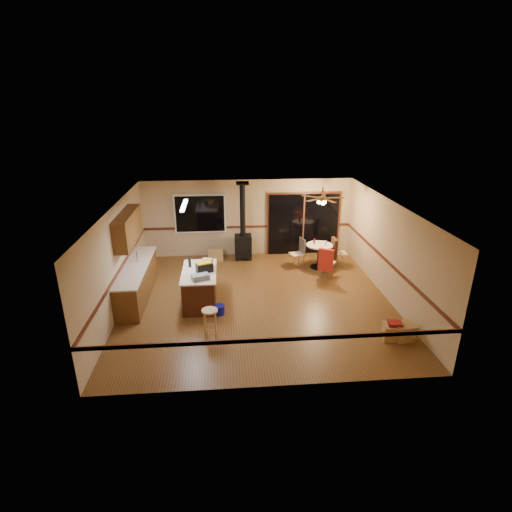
{
  "coord_description": "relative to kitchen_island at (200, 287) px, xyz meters",
  "views": [
    {
      "loc": [
        -0.84,
        -9.53,
        4.95
      ],
      "look_at": [
        0.0,
        0.3,
        1.15
      ],
      "focal_mm": 28.0,
      "sensor_mm": 36.0,
      "label": 1
    }
  ],
  "objects": [
    {
      "name": "box_small_red",
      "position": [
        4.38,
        -2.13,
        -0.07
      ],
      "size": [
        0.33,
        0.29,
        0.08
      ],
      "primitive_type": "cube",
      "rotation": [
        0.0,
        0.0,
        -0.19
      ],
      "color": "maroon",
      "rests_on": "box_corner_a"
    },
    {
      "name": "dining_table",
      "position": [
        3.66,
        2.08,
        0.08
      ],
      "size": [
        0.83,
        0.83,
        0.78
      ],
      "color": "black",
      "rests_on": "ground"
    },
    {
      "name": "blue_bucket",
      "position": [
        0.49,
        -0.67,
        -0.34
      ],
      "size": [
        0.31,
        0.31,
        0.23
      ],
      "primitive_type": "cylinder",
      "rotation": [
        0.0,
        0.0,
        -0.12
      ],
      "color": "#0D10B6",
      "rests_on": "floor"
    },
    {
      "name": "box_under_window",
      "position": [
        0.37,
        3.01,
        -0.26
      ],
      "size": [
        0.49,
        0.4,
        0.39
      ],
      "primitive_type": "cube",
      "rotation": [
        0.0,
        0.0,
        0.01
      ],
      "color": "#A07A47",
      "rests_on": "floor"
    },
    {
      "name": "floor",
      "position": [
        1.5,
        0.0,
        -0.45
      ],
      "size": [
        7.0,
        7.0,
        0.0
      ],
      "primitive_type": "plane",
      "color": "brown",
      "rests_on": "ground"
    },
    {
      "name": "ceiling",
      "position": [
        1.5,
        0.0,
        2.15
      ],
      "size": [
        7.0,
        7.0,
        0.0
      ],
      "primitive_type": "plane",
      "rotation": [
        3.14,
        0.0,
        0.0
      ],
      "color": "silver",
      "rests_on": "ground"
    },
    {
      "name": "upper_cabinets",
      "position": [
        -1.83,
        0.7,
        1.45
      ],
      "size": [
        0.35,
        2.0,
        0.8
      ],
      "primitive_type": "cube",
      "color": "brown",
      "rests_on": "ground"
    },
    {
      "name": "glass_cream",
      "position": [
        3.84,
        2.03,
        0.4
      ],
      "size": [
        0.07,
        0.07,
        0.14
      ],
      "primitive_type": "cylinder",
      "rotation": [
        0.0,
        0.0,
        0.17
      ],
      "color": "beige",
      "rests_on": "dining_table"
    },
    {
      "name": "wall_back",
      "position": [
        1.5,
        3.5,
        0.85
      ],
      "size": [
        7.0,
        0.0,
        7.0
      ],
      "primitive_type": "plane",
      "rotation": [
        1.57,
        0.0,
        0.0
      ],
      "color": "tan",
      "rests_on": "ground"
    },
    {
      "name": "box_corner_a",
      "position": [
        4.38,
        -2.13,
        -0.28
      ],
      "size": [
        0.52,
        0.47,
        0.35
      ],
      "primitive_type": "cube",
      "rotation": [
        0.0,
        0.0,
        -0.19
      ],
      "color": "#A07A47",
      "rests_on": "floor"
    },
    {
      "name": "box_corner_b",
      "position": [
        4.6,
        -2.15,
        -0.27
      ],
      "size": [
        0.5,
        0.44,
        0.37
      ],
      "primitive_type": "cube",
      "rotation": [
        0.0,
        0.0,
        0.12
      ],
      "color": "#A07A47",
      "rests_on": "floor"
    },
    {
      "name": "wood_stove",
      "position": [
        1.3,
        3.05,
        0.28
      ],
      "size": [
        0.55,
        0.5,
        2.52
      ],
      "color": "black",
      "rests_on": "ground"
    },
    {
      "name": "chair_left",
      "position": [
        3.06,
        2.21,
        0.14
      ],
      "size": [
        0.5,
        0.49,
        0.51
      ],
      "color": "#BCAD8B",
      "rests_on": "ground"
    },
    {
      "name": "toolbox_grey",
      "position": [
        0.06,
        -0.53,
        0.51
      ],
      "size": [
        0.47,
        0.37,
        0.13
      ],
      "primitive_type": "cube",
      "rotation": [
        0.0,
        0.0,
        0.37
      ],
      "color": "slate",
      "rests_on": "kitchen_island"
    },
    {
      "name": "chair_near",
      "position": [
        3.66,
        1.23,
        0.14
      ],
      "size": [
        0.6,
        0.61,
        0.7
      ],
      "color": "#BCAD8B",
      "rests_on": "ground"
    },
    {
      "name": "window",
      "position": [
        -0.1,
        3.45,
        1.05
      ],
      "size": [
        1.72,
        0.1,
        1.32
      ],
      "primitive_type": "cube",
      "color": "black",
      "rests_on": "ground"
    },
    {
      "name": "toolbox_black",
      "position": [
        0.15,
        -0.06,
        0.56
      ],
      "size": [
        0.46,
        0.35,
        0.23
      ],
      "primitive_type": "cube",
      "rotation": [
        0.0,
        0.0,
        0.35
      ],
      "color": "black",
      "rests_on": "kitchen_island"
    },
    {
      "name": "bottle_pink",
      "position": [
        0.11,
        0.3,
        0.56
      ],
      "size": [
        0.08,
        0.08,
        0.23
      ],
      "primitive_type": "cylinder",
      "rotation": [
        0.0,
        0.0,
        -0.05
      ],
      "color": "#D84C8C",
      "rests_on": "kitchen_island"
    },
    {
      "name": "toolbox_yellow_lid",
      "position": [
        0.15,
        -0.06,
        0.69
      ],
      "size": [
        0.43,
        0.32,
        0.03
      ],
      "primitive_type": "cube",
      "rotation": [
        0.0,
        0.0,
        0.35
      ],
      "color": "gold",
      "rests_on": "toolbox_black"
    },
    {
      "name": "glass_red",
      "position": [
        3.51,
        2.18,
        0.41
      ],
      "size": [
        0.08,
        0.08,
        0.16
      ],
      "primitive_type": "cylinder",
      "rotation": [
        0.0,
        0.0,
        0.31
      ],
      "color": "#590C14",
      "rests_on": "dining_table"
    },
    {
      "name": "fluorescent_strip",
      "position": [
        -0.3,
        0.3,
        2.11
      ],
      "size": [
        0.1,
        1.2,
        0.04
      ],
      "primitive_type": "cube",
      "color": "white",
      "rests_on": "ceiling"
    },
    {
      "name": "bar_stool",
      "position": [
        0.3,
        -1.66,
        -0.12
      ],
      "size": [
        0.45,
        0.45,
        0.66
      ],
      "primitive_type": "cylinder",
      "rotation": [
        0.0,
        0.0,
        0.31
      ],
      "color": "tan",
      "rests_on": "floor"
    },
    {
      "name": "wall_front",
      "position": [
        1.5,
        -3.5,
        0.85
      ],
      "size": [
        7.0,
        0.0,
        7.0
      ],
      "primitive_type": "plane",
      "rotation": [
        -1.57,
        0.0,
        0.0
      ],
      "color": "tan",
      "rests_on": "ground"
    },
    {
      "name": "kitchen_island",
      "position": [
        0.0,
        0.0,
        0.0
      ],
      "size": [
        0.88,
        1.68,
        0.9
      ],
      "color": "#431D10",
      "rests_on": "ground"
    },
    {
      "name": "ceiling_fan",
      "position": [
        3.66,
        2.08,
        1.76
      ],
      "size": [
        0.24,
        0.24,
        0.55
      ],
      "color": "brown",
      "rests_on": "ceiling"
    },
    {
      "name": "chair_right",
      "position": [
        4.18,
        2.13,
        0.14
      ],
      "size": [
        0.46,
        0.44,
        0.7
      ],
      "color": "#BCAD8B",
      "rests_on": "ground"
    },
    {
      "name": "wall_left",
      "position": [
        -2.0,
        0.0,
        0.85
      ],
      "size": [
        0.0,
        7.0,
        7.0
      ],
      "primitive_type": "plane",
      "rotation": [
        1.57,
        0.0,
        1.57
      ],
      "color": "tan",
      "rests_on": "ground"
    },
    {
      "name": "bottle_dark",
      "position": [
        -0.25,
        0.3,
        0.58
      ],
      "size": [
        0.08,
        0.08,
        0.27
      ],
      "primitive_type": "cylinder",
      "rotation": [
        0.0,
        0.0,
        0.06
      ],
      "color": "black",
      "rests_on": "kitchen_island"
    },
    {
      "name": "box_on_island",
      "position": [
        0.2,
        0.2,
        0.56
      ],
      "size": [
        0.31,
        0.38,
        0.22
      ],
      "primitive_type": "cube",
      "rotation": [
        0.0,
        0.0,
        -0.24
      ],
      "color": "#A07A47",
      "rests_on": "kitchen_island"
    },
    {
      "name": "chair_rail",
      "position": [
        1.5,
        0.0,
        0.55
      ],
      "size": [
        7.0,
        7.0,
        0.08
      ],
      "primitive_type": null,
      "color": "#502214",
      "rests_on": "ground"
    },
    {
      "name": "sliding_door",
      "position": [
        3.4,
        3.45,
        0.6
      ],
      "size": [
        2.52,
        0.1,
        2.1
      ],
      "primitive_type": "cube",
      "color": "black",
      "rests_on": "ground"
    },
    {
      "name": "wall_right",
      "position": [
        5.0,
        0.0,
        0.85
      ],
      "size": [
        0.0,
        7.0,
        7.0
      ],
      "primitive_type": "plane",
      "rotation": [
        1.57,
        0.0,
        -1.57
      ],
      "color": "tan",
      "rests_on": "ground"
    },
    {
      "name": "bottle_white",
      "position": [
        -0.24,
        0.36,
        0.54
      ],
      "size": [
        0.07,
        0.07,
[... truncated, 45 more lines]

